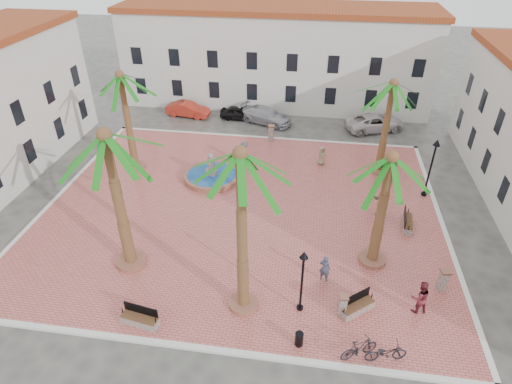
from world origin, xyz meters
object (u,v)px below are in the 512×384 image
pedestrian_fountain_b (236,156)px  pedestrian_east (381,205)px  car_red (188,109)px  pedestrian_fountain_a (322,156)px  palm_s (241,173)px  pedestrian_north (244,152)px  bench_s (140,319)px  fountain (212,175)px  bench_ne (387,174)px  lamppost_s (303,271)px  bollard_se (343,305)px  bench_se (357,307)px  bollard_e (443,280)px  car_white (375,122)px  cyclist_b (420,297)px  cyclist_a (325,268)px  palm_nw (122,86)px  palm_e (389,172)px  bollard_n (271,133)px  bicycle_a (386,352)px  car_black (239,113)px  bicycle_b (359,348)px  palm_ne (392,94)px  lamppost_e (433,158)px  car_silver (265,115)px  palm_sw (108,152)px  litter_bin (299,339)px

pedestrian_fountain_b → pedestrian_east: bearing=-20.1°
car_red → pedestrian_fountain_a: bearing=-113.8°
palm_s → pedestrian_north: 16.20m
pedestrian_fountain_a → pedestrian_fountain_b: size_ratio=0.91×
bench_s → fountain: bearing=98.3°
bench_ne → car_red: car_red is taller
pedestrian_east → palm_s: bearing=-55.1°
pedestrian_fountain_b → pedestrian_east: size_ratio=0.90×
lamppost_s → bollard_se: bearing=-1.3°
bench_se → lamppost_s: 3.62m
bollard_se → bollard_e: size_ratio=0.95×
bench_ne → car_white: size_ratio=0.33×
cyclist_b → cyclist_a: bearing=-31.7°
palm_nw → pedestrian_east: bearing=-11.5°
cyclist_b → palm_e: bearing=-74.2°
bollard_n → pedestrian_fountain_b: (-2.15, -4.72, 0.10)m
palm_e → cyclist_b: 6.31m
bicycle_a → car_black: car_black is taller
palm_e → bench_ne: palm_e is taller
bench_ne → pedestrian_east: size_ratio=0.94×
bench_ne → pedestrian_east: (-1.01, -5.17, 0.69)m
lamppost_s → car_red: lamppost_s is taller
bicycle_b → bollard_se: bearing=-12.1°
bicycle_a → pedestrian_fountain_b: size_ratio=1.12×
palm_nw → cyclist_a: (14.66, -9.98, -5.71)m
palm_ne → bench_s: bearing=-127.2°
bench_s → car_red: 25.44m
lamppost_e → car_silver: bearing=139.4°
bollard_e → cyclist_a: 6.10m
pedestrian_east → bollard_n: bearing=-154.7°
palm_nw → bollard_n: palm_nw is taller
bench_se → pedestrian_north: 16.19m
palm_ne → cyclist_a: 13.98m
bollard_n → cyclist_b: bearing=-61.9°
bollard_e → lamppost_s: bearing=-161.7°
lamppost_e → pedestrian_fountain_a: size_ratio=2.80×
bench_s → bollard_n: (3.88, 20.51, 0.46)m
bicycle_a → pedestrian_fountain_b: (-9.73, 16.08, 0.35)m
palm_ne → palm_sw: bearing=-139.5°
palm_e → car_silver: (-8.54, 18.31, -5.31)m
bicycle_b → pedestrian_fountain_b: (-8.57, 16.08, 0.29)m
bollard_se → pedestrian_fountain_a: 15.01m
palm_sw → pedestrian_fountain_a: palm_sw is taller
palm_ne → litter_bin: bearing=-106.6°
bench_ne → lamppost_s: (-5.62, -13.71, 2.30)m
palm_sw → bollard_n: bearing=70.0°
cyclist_b → bench_ne: bearing=-103.1°
bicycle_b → palm_sw: bearing=42.3°
fountain → pedestrian_fountain_a: fountain is taller
bollard_e → pedestrian_fountain_b: (-13.07, 11.31, 0.16)m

